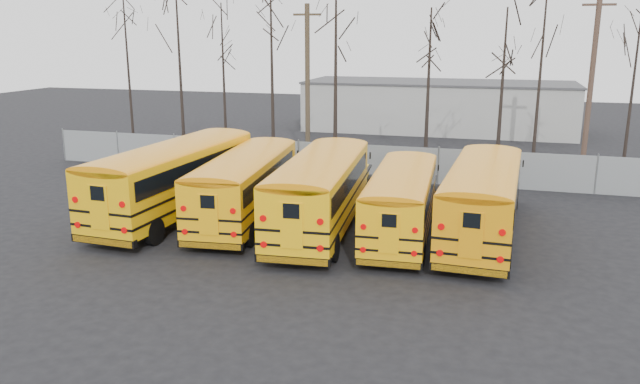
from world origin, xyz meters
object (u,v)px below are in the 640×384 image
(bus_a, at_px, (177,173))
(bus_d, at_px, (402,196))
(utility_pole_left, at_px, (307,83))
(bus_b, at_px, (247,180))
(bus_c, at_px, (322,186))
(utility_pole_right, at_px, (591,81))
(bus_e, at_px, (483,194))

(bus_a, xyz_separation_m, bus_d, (10.11, -0.07, -0.33))
(bus_a, bearing_deg, utility_pole_left, 84.71)
(bus_b, relative_size, utility_pole_left, 1.14)
(bus_b, height_order, bus_c, bus_c)
(bus_a, relative_size, bus_b, 1.10)
(bus_a, bearing_deg, utility_pole_right, 43.45)
(bus_d, distance_m, utility_pole_right, 18.58)
(utility_pole_left, height_order, utility_pole_right, utility_pole_right)
(bus_d, relative_size, utility_pole_right, 0.99)
(bus_b, bearing_deg, bus_a, 178.59)
(bus_a, bearing_deg, bus_d, 2.64)
(bus_a, height_order, bus_b, bus_a)
(bus_e, relative_size, utility_pole_right, 1.10)
(bus_e, bearing_deg, utility_pole_left, 133.63)
(bus_a, xyz_separation_m, utility_pole_left, (1.97, 13.44, 3.05))
(bus_c, distance_m, bus_d, 3.35)
(utility_pole_left, distance_m, utility_pole_right, 16.98)
(utility_pole_left, bearing_deg, bus_b, -88.46)
(bus_c, relative_size, bus_d, 1.15)
(bus_e, bearing_deg, bus_a, -175.40)
(bus_b, relative_size, bus_e, 0.98)
(utility_pole_left, bearing_deg, bus_e, -52.90)
(bus_c, height_order, bus_d, bus_c)
(utility_pole_right, bearing_deg, bus_a, -138.62)
(bus_d, height_order, utility_pole_left, utility_pole_left)
(bus_e, xyz_separation_m, utility_pole_right, (5.50, 15.50, 3.46))
(bus_a, distance_m, bus_d, 10.12)
(bus_b, xyz_separation_m, bus_c, (3.54, -0.42, 0.10))
(bus_b, distance_m, bus_e, 10.03)
(bus_d, relative_size, utility_pole_left, 1.04)
(bus_b, distance_m, utility_pole_left, 13.63)
(bus_d, bearing_deg, utility_pole_right, 58.53)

